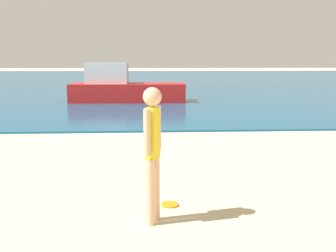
% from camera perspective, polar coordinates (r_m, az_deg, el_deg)
% --- Properties ---
extents(water, '(160.00, 60.00, 0.06)m').
position_cam_1_polar(water, '(40.61, -2.39, 7.00)').
color(water, '#14567F').
rests_on(water, ground).
extents(person_standing, '(0.22, 0.36, 1.69)m').
position_cam_1_polar(person_standing, '(4.66, -2.29, -3.20)').
color(person_standing, '#DDAD84').
rests_on(person_standing, ground).
extents(frisbee, '(0.24, 0.24, 0.03)m').
position_cam_1_polar(frisbee, '(5.48, 0.27, -11.60)').
color(frisbee, orange).
rests_on(frisbee, ground).
extents(boat_near, '(5.41, 1.87, 1.82)m').
position_cam_1_polar(boat_near, '(18.30, -6.64, 5.60)').
color(boat_near, red).
rests_on(boat_near, water).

